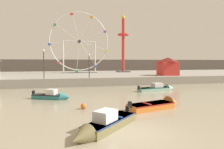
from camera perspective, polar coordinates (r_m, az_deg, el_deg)
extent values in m
plane|color=gray|center=(10.86, 6.34, -16.07)|extent=(240.00, 240.00, 0.00)
cube|color=gray|center=(41.12, -8.32, -0.62)|extent=(110.00, 23.85, 1.27)
cube|color=#564C47|center=(63.33, -10.04, 2.26)|extent=(140.00, 3.00, 4.40)
cube|color=olive|center=(11.30, -0.48, -13.90)|extent=(3.57, 3.53, 0.51)
cube|color=navy|center=(11.24, -0.48, -12.87)|extent=(3.55, 3.52, 0.08)
cone|color=olive|center=(9.43, -9.07, -17.58)|extent=(1.50, 1.50, 1.04)
cube|color=black|center=(12.92, 4.55, -9.99)|extent=(0.31, 0.31, 0.44)
cube|color=silver|center=(10.75, -1.92, -11.77)|extent=(1.45, 1.45, 0.59)
cube|color=navy|center=(11.62, 0.86, -11.95)|extent=(0.77, 0.78, 0.06)
cube|color=#93BCAD|center=(25.60, 11.88, -4.16)|extent=(4.26, 1.85, 0.44)
cube|color=#237566|center=(25.58, 11.88, -3.77)|extent=(4.22, 1.86, 0.08)
cone|color=#93BCAD|center=(27.15, 16.43, -3.79)|extent=(1.30, 1.30, 1.13)
cube|color=black|center=(24.41, 7.69, -3.72)|extent=(0.24, 0.27, 0.44)
cube|color=silver|center=(25.83, 12.83, -3.00)|extent=(1.38, 1.14, 0.55)
cube|color=#237566|center=(25.28, 10.92, -3.68)|extent=(0.32, 1.03, 0.06)
cube|color=teal|center=(20.78, -17.93, -6.07)|extent=(3.17, 2.21, 0.44)
cube|color=black|center=(20.75, -17.94, -5.59)|extent=(3.15, 2.22, 0.08)
cone|color=teal|center=(19.92, -13.15, -6.41)|extent=(1.17, 1.25, 0.99)
cube|color=black|center=(21.56, -21.68, -4.92)|extent=(0.28, 0.30, 0.44)
cube|color=silver|center=(20.52, -17.04, -4.80)|extent=(1.17, 1.14, 0.53)
cube|color=black|center=(20.93, -18.85, -5.33)|extent=(0.52, 0.87, 0.06)
cube|color=orange|center=(15.77, 11.11, -8.95)|extent=(3.95, 2.31, 0.48)
cube|color=#B2231E|center=(15.73, 11.12, -8.25)|extent=(3.92, 2.32, 0.08)
cone|color=orange|center=(17.37, 17.11, -7.88)|extent=(1.34, 1.50, 1.26)
cube|color=black|center=(14.53, 5.15, -8.58)|extent=(0.26, 0.29, 0.44)
cube|color=#B2231E|center=(15.43, 9.79, -8.20)|extent=(0.47, 1.13, 0.06)
torus|color=silver|center=(44.01, -9.40, 9.38)|extent=(12.71, 0.24, 12.71)
cylinder|color=#38383D|center=(44.01, -9.40, 9.38)|extent=(0.70, 0.50, 0.70)
cylinder|color=silver|center=(43.75, -12.31, 6.52)|extent=(4.52, 0.08, 4.41)
cube|color=red|center=(43.72, -15.19, 3.26)|extent=(0.56, 0.48, 0.44)
cylinder|color=silver|center=(43.79, -9.76, 5.34)|extent=(0.70, 0.08, 6.21)
cube|color=#33934C|center=(43.80, -10.12, 0.91)|extent=(0.56, 0.48, 0.44)
cylinder|color=silver|center=(43.98, -7.07, 6.04)|extent=(3.58, 0.08, 5.20)
cube|color=#3356B7|center=(44.17, -4.77, 2.34)|extent=(0.56, 0.48, 0.44)
cylinder|color=silver|center=(44.24, -5.47, 8.29)|extent=(6.02, 0.08, 1.77)
cube|color=yellow|center=(44.66, -1.61, 6.81)|extent=(0.56, 0.48, 0.44)
cylinder|color=silver|center=(44.44, -5.69, 11.02)|extent=(5.72, 0.08, 2.64)
cube|color=purple|center=(45.03, -2.03, 12.22)|extent=(0.56, 0.48, 0.44)
cylinder|color=silver|center=(44.49, -7.65, 12.98)|extent=(2.78, 0.08, 5.65)
cube|color=orange|center=(45.12, -5.90, 16.13)|extent=(0.56, 0.48, 0.44)
cylinder|color=silver|center=(44.37, -10.46, 13.26)|extent=(1.62, 0.08, 6.06)
cube|color=red|center=(44.89, -11.53, 16.70)|extent=(0.56, 0.48, 0.44)
cylinder|color=silver|center=(44.14, -12.77, 11.70)|extent=(5.11, 0.08, 3.70)
cube|color=#33934C|center=(44.43, -16.16, 13.61)|extent=(0.56, 0.48, 0.44)
cylinder|color=silver|center=(43.89, -13.50, 9.04)|extent=(6.22, 0.08, 0.55)
cube|color=#3356B7|center=(43.97, -17.59, 8.29)|extent=(0.56, 0.48, 0.44)
cylinder|color=silver|center=(43.70, -13.86, 4.87)|extent=(0.28, 0.28, 6.83)
cylinder|color=silver|center=(44.16, -4.89, 4.95)|extent=(0.28, 0.28, 6.83)
cylinder|color=silver|center=(44.01, -9.40, 9.38)|extent=(6.86, 0.18, 0.18)
cube|color=#4C4C51|center=(43.85, -9.31, 0.51)|extent=(7.66, 1.20, 0.08)
cylinder|color=#BC332D|center=(47.09, 3.25, 8.33)|extent=(0.70, 0.70, 12.51)
torus|color=red|center=(47.37, 3.26, 11.41)|extent=(2.64, 2.64, 0.44)
sphere|color=yellow|center=(48.08, 3.28, 16.14)|extent=(0.90, 0.90, 0.90)
cube|color=#4C4C51|center=(46.99, 3.22, 0.86)|extent=(2.80, 2.80, 0.24)
cube|color=red|center=(36.83, 15.77, 1.66)|extent=(3.12, 3.04, 2.42)
pyramid|color=maroon|center=(36.81, 15.82, 4.14)|extent=(3.43, 3.34, 0.80)
cylinder|color=#2D2D33|center=(30.22, -19.05, 2.60)|extent=(0.12, 0.12, 3.90)
sphere|color=#F2EACC|center=(30.27, -19.13, 6.56)|extent=(0.32, 0.32, 0.32)
cylinder|color=#2D2D33|center=(29.85, -6.60, 2.21)|extent=(0.12, 0.12, 3.32)
sphere|color=#F2EACC|center=(29.87, -6.63, 5.67)|extent=(0.32, 0.32, 0.32)
sphere|color=orange|center=(15.75, -8.22, -9.01)|extent=(0.44, 0.44, 0.44)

